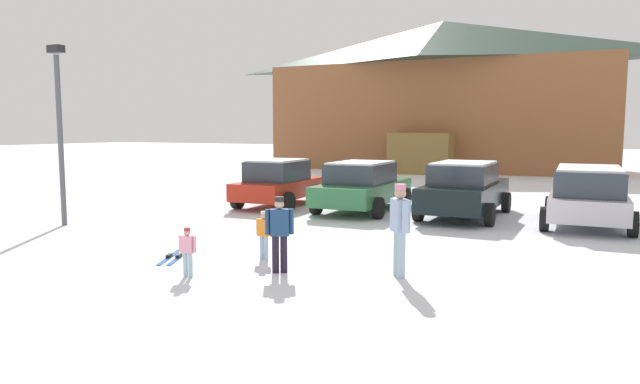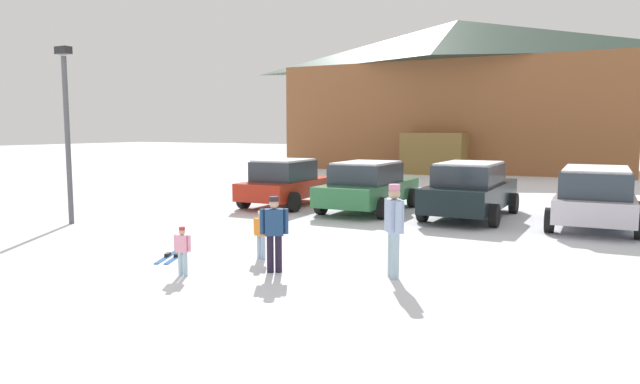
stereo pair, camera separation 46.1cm
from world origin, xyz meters
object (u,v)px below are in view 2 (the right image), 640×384
Objects in this scene: parked_black_sedan at (470,189)px; parked_silver_wagon at (595,195)px; skier_adult_in_blue_parka at (394,225)px; skier_child_in_pink_snowsuit at (182,248)px; parked_red_sedan at (286,182)px; skier_teen_in_navy_coat at (274,230)px; pair_of_skis at (173,256)px; skier_child_in_orange_jacket at (261,232)px; ski_lodge at (456,94)px; parked_green_coupe at (368,186)px; lamp_post at (67,124)px.

parked_black_sedan is 3.36m from parked_silver_wagon.
skier_adult_in_blue_parka is 1.87× the size of skier_child_in_pink_snowsuit.
parked_red_sedan is at bearing 110.59° from skier_child_in_pink_snowsuit.
skier_teen_in_navy_coat is (4.63, -7.86, -0.01)m from parked_red_sedan.
skier_child_in_orange_jacket is at bearing 21.16° from pair_of_skis.
parked_black_sedan is at bearing 79.24° from skier_teen_in_navy_coat.
ski_lodge is 20.92m from parked_green_coupe.
ski_lodge reaches higher than parked_silver_wagon.
parked_silver_wagon reaches higher than skier_child_in_pink_snowsuit.
parked_red_sedan is 9.55m from parked_silver_wagon.
skier_teen_in_navy_coat is at bearing -13.18° from lamp_post.
skier_adult_in_blue_parka is at bearing 7.41° from pair_of_skis.
skier_adult_in_blue_parka is (0.49, -7.54, 0.10)m from parked_black_sedan.
skier_child_in_pink_snowsuit is (3.33, -8.87, -0.30)m from parked_red_sedan.
pair_of_skis is (2.08, -7.77, -0.79)m from parked_red_sedan.
parked_red_sedan is 0.86× the size of lamp_post.
lamp_post is (-5.37, 1.77, 2.74)m from pair_of_skis.
skier_adult_in_blue_parka reaches higher than parked_green_coupe.
ski_lodge is at bearing 103.15° from skier_adult_in_blue_parka.
ski_lodge is 15.06× the size of pair_of_skis.
skier_adult_in_blue_parka is at bearing -63.25° from parked_green_coupe.
skier_teen_in_navy_coat is (-1.56, -8.23, -0.05)m from parked_black_sedan.
parked_black_sedan is at bearing 3.32° from parked_green_coupe.
parked_black_sedan is 7.56m from skier_adult_in_blue_parka.
parked_green_coupe is 5.19× the size of skier_child_in_pink_snowsuit.
skier_adult_in_blue_parka is (6.47, -27.70, -3.90)m from ski_lodge.
parked_silver_wagon is 0.85× the size of lamp_post.
parked_green_coupe is 3.29× the size of skier_teen_in_navy_coat.
skier_teen_in_navy_coat is 1.42× the size of skier_child_in_orange_jacket.
parked_red_sedan reaches higher than skier_teen_in_navy_coat.
parked_black_sedan is (3.21, 0.19, 0.03)m from parked_green_coupe.
ski_lodge reaches higher than pair_of_skis.
skier_child_in_orange_jacket is (3.82, -7.10, -0.25)m from parked_red_sedan.
parked_red_sedan is 4.19× the size of skier_child_in_orange_jacket.
parked_green_coupe is 7.33m from skier_child_in_orange_jacket.
pair_of_skis is 6.28m from lamp_post.
skier_child_in_orange_jacket is at bearing -107.69° from parked_black_sedan.
lamp_post is (-7.12, 1.09, 2.20)m from skier_child_in_orange_jacket.
skier_teen_in_navy_coat is at bearing -100.76° from parked_black_sedan.
lamp_post is at bearing -154.48° from parked_silver_wagon.
lamp_post reaches higher than pair_of_skis.
skier_child_in_orange_jacket is 1.94m from pair_of_skis.
parked_black_sedan is at bearing 175.86° from parked_silver_wagon.
skier_adult_in_blue_parka is 1.16× the size of pair_of_skis.
skier_teen_in_navy_coat is (1.65, -8.05, -0.02)m from parked_green_coupe.
pair_of_skis is (1.85, -28.30, -4.82)m from ski_lodge.
parked_red_sedan is at bearing -90.62° from ski_lodge.
parked_black_sedan is at bearing 3.40° from parked_red_sedan.
pair_of_skis is at bearing -96.54° from parked_green_coupe.
parked_green_coupe is 0.98× the size of parked_black_sedan.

